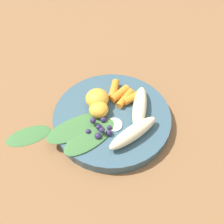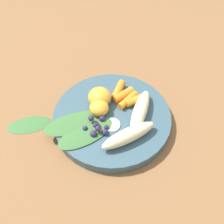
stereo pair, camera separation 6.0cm
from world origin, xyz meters
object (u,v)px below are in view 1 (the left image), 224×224
(banana_peeled_left, at_px, (140,108))
(kale_leaf_stray, at_px, (28,135))
(orange_segment_near, at_px, (99,109))
(banana_peeled_right, at_px, (133,133))
(bowl, at_px, (112,118))

(banana_peeled_left, xyz_separation_m, kale_leaf_stray, (0.01, -0.25, -0.04))
(orange_segment_near, height_order, kale_leaf_stray, orange_segment_near)
(banana_peeled_right, height_order, orange_segment_near, orange_segment_near)
(banana_peeled_left, height_order, orange_segment_near, orange_segment_near)
(bowl, height_order, kale_leaf_stray, bowl)
(banana_peeled_left, relative_size, kale_leaf_stray, 1.24)
(banana_peeled_left, xyz_separation_m, banana_peeled_right, (0.06, -0.03, 0.00))
(bowl, relative_size, banana_peeled_right, 2.14)
(bowl, bearing_deg, banana_peeled_left, 89.28)
(orange_segment_near, bearing_deg, banana_peeled_right, 41.61)
(banana_peeled_right, xyz_separation_m, orange_segment_near, (-0.07, -0.06, 0.00))
(banana_peeled_right, relative_size, kale_leaf_stray, 1.24)
(banana_peeled_right, bearing_deg, kale_leaf_stray, 136.81)
(bowl, height_order, banana_peeled_right, banana_peeled_right)
(orange_segment_near, bearing_deg, bowl, 77.03)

